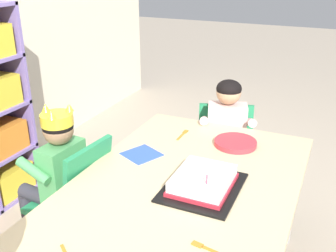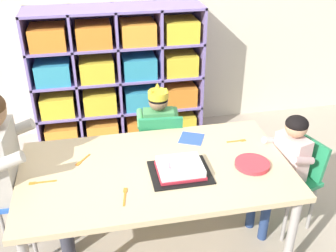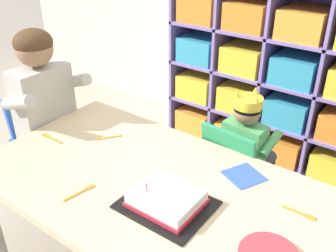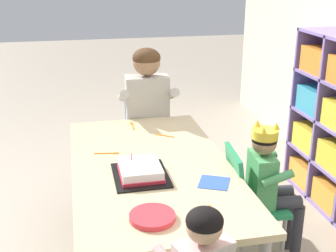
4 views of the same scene
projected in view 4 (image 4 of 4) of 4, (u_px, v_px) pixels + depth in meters
name	position (u px, v px, depth m)	size (l,w,h in m)	color
activity_table	(151.00, 173.00, 2.42)	(1.52, 0.84, 0.59)	#D1B789
classroom_chair_blue	(248.00, 198.00, 2.47)	(0.34, 0.34, 0.67)	#238451
child_with_crown	(269.00, 177.00, 2.44)	(0.31, 0.31, 0.82)	#4C9E5B
classroom_chair_adult_side	(147.00, 131.00, 3.29)	(0.34, 0.34, 0.69)	blue
adult_helper_seated	(148.00, 107.00, 3.12)	(0.44, 0.42, 1.06)	#B2ADA3
birthday_cake_on_tray	(140.00, 171.00, 2.26)	(0.33, 0.27, 0.10)	black
paper_plate_stack	(152.00, 217.00, 1.88)	(0.20, 0.20, 0.02)	#DB333D
paper_napkin_square	(214.00, 183.00, 2.20)	(0.14, 0.14, 0.00)	#3356B7
fork_near_child_seat	(132.00, 125.00, 2.97)	(0.14, 0.02, 0.00)	orange
fork_near_cake_tray	(214.00, 213.00, 1.93)	(0.13, 0.02, 0.00)	orange
fork_scattered_mid_table	(163.00, 135.00, 2.80)	(0.09, 0.11, 0.00)	orange
fork_by_napkin	(108.00, 153.00, 2.54)	(0.04, 0.14, 0.00)	orange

